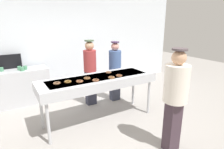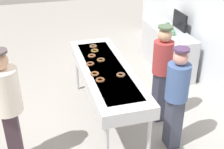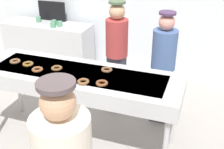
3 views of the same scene
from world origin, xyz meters
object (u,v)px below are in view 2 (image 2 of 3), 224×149
object	(u,v)px
chocolate_donut_4	(95,74)
paper_cup_0	(167,32)
chocolate_donut_0	(92,56)
chocolate_donut_1	(90,64)
customer_waiting	(7,102)
paper_cup_1	(168,25)
worker_assistant	(162,70)
chocolate_donut_7	(100,80)
chocolate_donut_2	(95,51)
worker_baker	(176,95)
prep_counter	(167,50)
fryer_conveyor	(106,73)
chocolate_donut_3	(93,46)
menu_display	(180,21)
chocolate_donut_5	(121,75)
chocolate_donut_6	(101,60)
paper_cup_3	(172,31)

from	to	relation	value
chocolate_donut_4	paper_cup_0	distance (m)	2.32
chocolate_donut_0	chocolate_donut_1	bearing A→B (deg)	-17.35
customer_waiting	paper_cup_1	xyz separation A→B (m)	(-2.28, 3.27, -0.04)
chocolate_donut_4	worker_assistant	world-z (taller)	worker_assistant
chocolate_donut_7	paper_cup_0	size ratio (longest dim) A/B	1.40
chocolate_donut_0	chocolate_donut_2	size ratio (longest dim) A/B	1.00
worker_baker	prep_counter	bearing A→B (deg)	-40.21
worker_assistant	customer_waiting	world-z (taller)	customer_waiting
fryer_conveyor	chocolate_donut_1	distance (m)	0.30
chocolate_donut_4	prep_counter	xyz separation A→B (m)	(-1.65, 1.99, -0.54)
chocolate_donut_3	paper_cup_0	distance (m)	1.67
chocolate_donut_0	chocolate_donut_1	world-z (taller)	same
fryer_conveyor	chocolate_donut_2	size ratio (longest dim) A/B	18.41
chocolate_donut_1	menu_display	bearing A→B (deg)	120.64
chocolate_donut_7	menu_display	size ratio (longest dim) A/B	0.24
worker_assistant	paper_cup_0	xyz separation A→B (m)	(-1.45, 0.76, 0.04)
chocolate_donut_5	worker_baker	bearing A→B (deg)	48.52
chocolate_donut_1	fryer_conveyor	bearing A→B (deg)	51.24
chocolate_donut_2	chocolate_donut_5	world-z (taller)	same
chocolate_donut_0	customer_waiting	xyz separation A→B (m)	(1.06, -1.32, -0.01)
chocolate_donut_7	paper_cup_1	bearing A→B (deg)	135.62
chocolate_donut_6	prep_counter	size ratio (longest dim) A/B	0.08
chocolate_donut_7	paper_cup_3	distance (m)	2.55
chocolate_donut_4	chocolate_donut_5	xyz separation A→B (m)	(0.14, 0.36, 0.00)
chocolate_donut_2	prep_counter	bearing A→B (deg)	114.79
chocolate_donut_3	chocolate_donut_4	size ratio (longest dim) A/B	1.00
chocolate_donut_7	paper_cup_3	xyz separation A→B (m)	(-1.67, 1.92, -0.04)
chocolate_donut_7	chocolate_donut_2	bearing A→B (deg)	171.37
fryer_conveyor	chocolate_donut_7	world-z (taller)	chocolate_donut_7
customer_waiting	prep_counter	size ratio (longest dim) A/B	1.02
prep_counter	paper_cup_3	xyz separation A→B (m)	(0.18, -0.03, 0.50)
prep_counter	paper_cup_0	bearing A→B (deg)	-35.55
fryer_conveyor	chocolate_donut_4	xyz separation A→B (m)	(0.17, -0.22, 0.11)
worker_assistant	paper_cup_3	xyz separation A→B (m)	(-1.49, 0.89, 0.04)
worker_baker	menu_display	bearing A→B (deg)	-44.74
chocolate_donut_2	chocolate_donut_7	size ratio (longest dim) A/B	1.00
menu_display	chocolate_donut_6	bearing A→B (deg)	-58.83
chocolate_donut_0	paper_cup_3	distance (m)	2.04
chocolate_donut_3	paper_cup_0	size ratio (longest dim) A/B	1.40
chocolate_donut_0	paper_cup_3	xyz separation A→B (m)	(-0.84, 1.86, -0.04)
chocolate_donut_4	paper_cup_1	xyz separation A→B (m)	(-1.85, 2.04, -0.04)
chocolate_donut_4	chocolate_donut_0	bearing A→B (deg)	171.39
worker_baker	paper_cup_3	world-z (taller)	worker_baker
chocolate_donut_4	chocolate_donut_2	bearing A→B (deg)	167.00
chocolate_donut_5	chocolate_donut_7	bearing A→B (deg)	-78.74
chocolate_donut_1	worker_baker	world-z (taller)	worker_baker
paper_cup_1	menu_display	world-z (taller)	menu_display
chocolate_donut_2	chocolate_donut_6	size ratio (longest dim) A/B	1.00
chocolate_donut_2	chocolate_donut_1	bearing A→B (deg)	-21.03
chocolate_donut_6	customer_waiting	bearing A→B (deg)	-58.92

